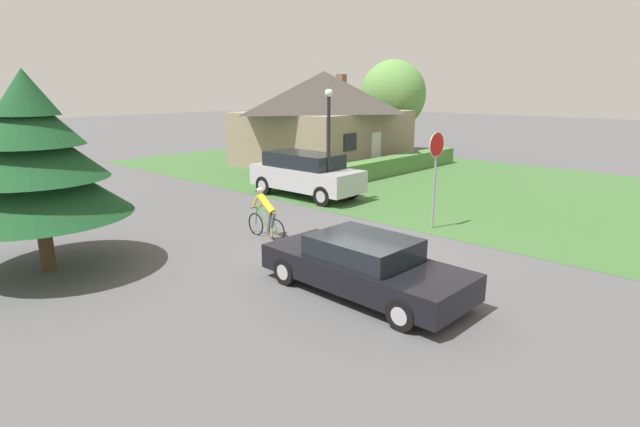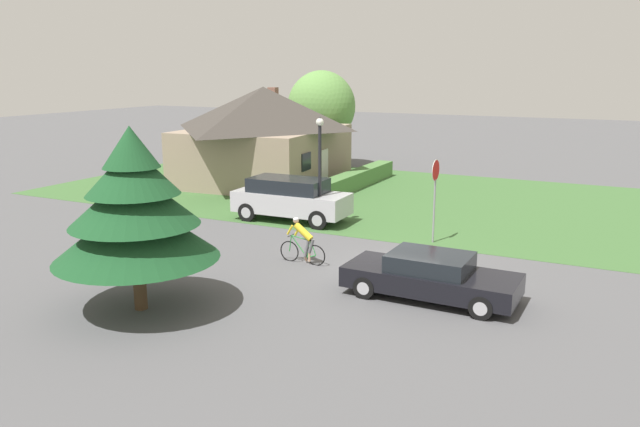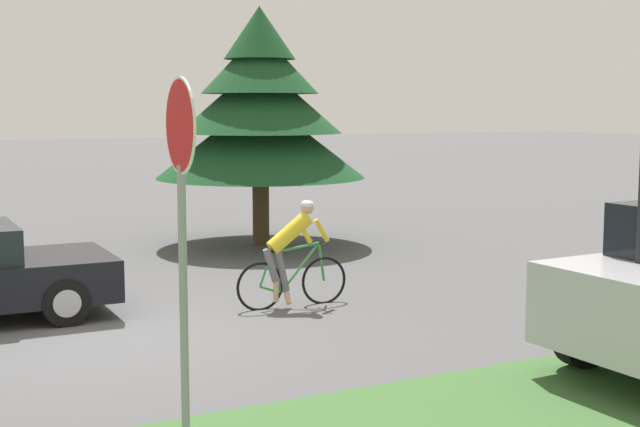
% 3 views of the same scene
% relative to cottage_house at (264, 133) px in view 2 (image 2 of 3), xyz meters
% --- Properties ---
extents(ground_plane, '(140.00, 140.00, 0.00)m').
position_rel_cottage_house_xyz_m(ground_plane, '(-12.28, -12.21, -2.75)').
color(ground_plane, '#515154').
extents(grass_verge_right, '(16.00, 36.00, 0.01)m').
position_rel_cottage_house_xyz_m(grass_verge_right, '(-0.97, -8.21, -2.75)').
color(grass_verge_right, '#3D6633').
rests_on(grass_verge_right, ground).
extents(cottage_house, '(10.28, 8.60, 5.31)m').
position_rel_cottage_house_xyz_m(cottage_house, '(0.00, 0.00, 0.00)').
color(cottage_house, gray).
rests_on(cottage_house, ground).
extents(hedge_row, '(11.97, 0.90, 0.90)m').
position_rel_cottage_house_xyz_m(hedge_row, '(-1.00, -5.44, -2.31)').
color(hedge_row, '#4C7A3D').
rests_on(hedge_row, ground).
extents(sedan_left_lane, '(2.02, 4.80, 1.28)m').
position_rel_cottage_house_xyz_m(sedan_left_lane, '(-13.92, -13.92, -2.12)').
color(sedan_left_lane, black).
rests_on(sedan_left_lane, ground).
extents(cyclist, '(0.44, 1.70, 1.54)m').
position_rel_cottage_house_xyz_m(cyclist, '(-12.66, -9.23, -2.02)').
color(cyclist, black).
rests_on(cyclist, ground).
extents(parked_suv_right, '(2.08, 4.89, 1.81)m').
position_rel_cottage_house_xyz_m(parked_suv_right, '(-7.66, -5.98, -1.79)').
color(parked_suv_right, '#B7B7BC').
rests_on(parked_suv_right, ground).
extents(stop_sign, '(0.79, 0.07, 3.09)m').
position_rel_cottage_house_xyz_m(stop_sign, '(-8.30, -12.34, -0.54)').
color(stop_sign, gray).
rests_on(stop_sign, ground).
extents(street_lamp, '(0.30, 0.30, 4.43)m').
position_rel_cottage_house_xyz_m(street_lamp, '(-7.92, -7.48, -0.03)').
color(street_lamp, black).
rests_on(street_lamp, ground).
extents(conifer_tall_near, '(4.28, 4.28, 4.86)m').
position_rel_cottage_house_xyz_m(conifer_tall_near, '(-18.14, -7.27, -0.02)').
color(conifer_tall_near, '#4C3823').
rests_on(conifer_tall_near, ground).
extents(deciduous_tree_right, '(4.36, 4.36, 6.19)m').
position_rel_cottage_house_xyz_m(deciduous_tree_right, '(6.39, -0.43, 1.14)').
color(deciduous_tree_right, '#4C3823').
rests_on(deciduous_tree_right, ground).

